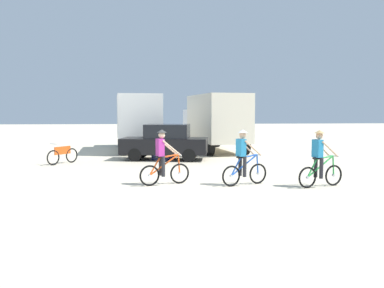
{
  "coord_description": "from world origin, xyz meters",
  "views": [
    {
      "loc": [
        -0.74,
        -11.23,
        2.42
      ],
      "look_at": [
        0.54,
        4.09,
        1.1
      ],
      "focal_mm": 36.22,
      "sensor_mm": 36.0,
      "label": 1
    }
  ],
  "objects": [
    {
      "name": "sedan_parked",
      "position": [
        -0.47,
        7.86,
        0.88
      ],
      "size": [
        4.44,
        2.46,
        1.76
      ],
      "color": "black",
      "rests_on": "ground"
    },
    {
      "name": "cyclist_orange_shirt",
      "position": [
        -0.64,
        1.32,
        0.85
      ],
      "size": [
        1.65,
        0.73,
        1.82
      ],
      "color": "black",
      "rests_on": "ground"
    },
    {
      "name": "cyclist_near_camera",
      "position": [
        4.3,
        0.55,
        0.85
      ],
      "size": [
        1.66,
        0.7,
        1.82
      ],
      "color": "black",
      "rests_on": "ground"
    },
    {
      "name": "cyclist_cowboy_hat",
      "position": [
        1.96,
        1.04,
        0.85
      ],
      "size": [
        1.63,
        0.78,
        1.82
      ],
      "color": "black",
      "rests_on": "ground"
    },
    {
      "name": "box_truck_cream_rv",
      "position": [
        2.55,
        11.79,
        1.87
      ],
      "size": [
        3.44,
        7.04,
        3.35
      ],
      "color": "beige",
      "rests_on": "ground"
    },
    {
      "name": "box_truck_white_box",
      "position": [
        -2.1,
        12.67,
        1.87
      ],
      "size": [
        3.1,
        6.97,
        3.35
      ],
      "color": "white",
      "rests_on": "ground"
    },
    {
      "name": "ground_plane",
      "position": [
        0.0,
        0.0,
        0.0
      ],
      "size": [
        120.0,
        120.0,
        0.0
      ],
      "primitive_type": "plane",
      "color": "beige"
    },
    {
      "name": "bicycle_spare",
      "position": [
        -5.17,
        6.75,
        0.4
      ],
      "size": [
        1.08,
        1.43,
        0.97
      ],
      "color": "black",
      "rests_on": "ground"
    },
    {
      "name": "supply_crate",
      "position": [
        -0.57,
        7.88,
        0.33
      ],
      "size": [
        1.18,
        1.14,
        0.65
      ],
      "primitive_type": "cube",
      "rotation": [
        0.0,
        0.0,
        2.22
      ],
      "color": "#4C5199",
      "rests_on": "ground"
    }
  ]
}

